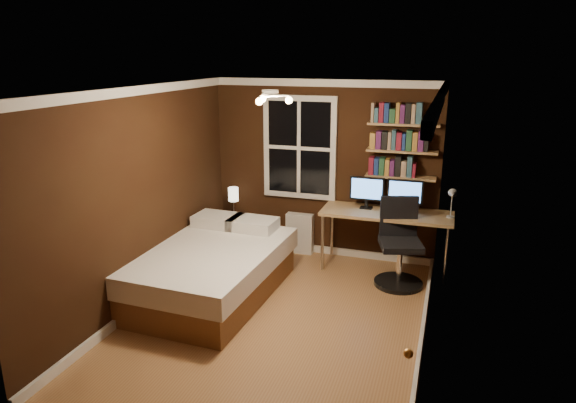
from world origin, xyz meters
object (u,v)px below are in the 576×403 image
(monitor_right, at_px, (405,196))
(bed, at_px, (207,269))
(radiator, at_px, (300,233))
(monitor_left, at_px, (367,193))
(bedside_lamp, at_px, (234,202))
(desk, at_px, (387,216))
(desk_lamp, at_px, (452,203))
(office_chair, at_px, (399,251))
(nightstand, at_px, (234,232))

(monitor_right, bearing_deg, bed, -145.41)
(radiator, relative_size, monitor_left, 1.29)
(bedside_lamp, bearing_deg, bed, -78.75)
(desk, xyz_separation_m, desk_lamp, (0.80, -0.08, 0.28))
(bed, xyz_separation_m, monitor_left, (1.66, 1.49, 0.71))
(desk_lamp, bearing_deg, bed, -154.24)
(bed, relative_size, monitor_right, 4.89)
(desk, bearing_deg, bedside_lamp, 177.67)
(desk, relative_size, office_chair, 1.55)
(bed, height_order, radiator, bed)
(monitor_left, xyz_separation_m, office_chair, (0.52, -0.48, -0.60))
(radiator, height_order, monitor_right, monitor_right)
(bed, distance_m, monitor_left, 2.34)
(office_chair, bearing_deg, nightstand, 152.27)
(nightstand, relative_size, desk, 0.30)
(bed, relative_size, office_chair, 2.03)
(desk, height_order, office_chair, office_chair)
(nightstand, height_order, radiator, radiator)
(radiator, height_order, monitor_left, monitor_left)
(bed, height_order, desk, desk)
(monitor_left, height_order, office_chair, monitor_left)
(monitor_right, distance_m, desk_lamp, 0.61)
(bed, distance_m, radiator, 1.78)
(monitor_right, bearing_deg, bedside_lamp, 179.87)
(desk, relative_size, monitor_left, 3.72)
(monitor_left, xyz_separation_m, desk_lamp, (1.09, -0.16, 0.00))
(bed, bearing_deg, desk, 38.13)
(monitor_right, bearing_deg, desk, -158.07)
(monitor_left, bearing_deg, office_chair, -42.94)
(desk_lamp, bearing_deg, office_chair, -151.07)
(bedside_lamp, relative_size, desk, 0.25)
(bed, relative_size, nightstand, 4.43)
(radiator, bearing_deg, monitor_left, -8.52)
(desk, bearing_deg, office_chair, -60.10)
(radiator, bearing_deg, nightstand, -171.82)
(monitor_right, height_order, office_chair, monitor_right)
(monitor_right, bearing_deg, desk_lamp, -15.35)
(bed, relative_size, monitor_left, 4.89)
(nightstand, height_order, bedside_lamp, bedside_lamp)
(desk_lamp, height_order, office_chair, desk_lamp)
(radiator, relative_size, monitor_right, 1.29)
(bed, relative_size, desk_lamp, 5.12)
(radiator, relative_size, desk, 0.35)
(bed, xyz_separation_m, bedside_lamp, (-0.30, 1.50, 0.41))
(bedside_lamp, xyz_separation_m, office_chair, (2.48, -0.49, -0.29))
(bedside_lamp, relative_size, radiator, 0.73)
(desk, height_order, monitor_right, monitor_right)
(bedside_lamp, height_order, monitor_left, monitor_left)
(desk, bearing_deg, nightstand, 177.67)
(monitor_left, xyz_separation_m, monitor_right, (0.50, 0.00, 0.00))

